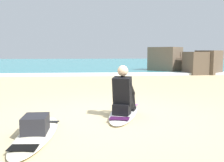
{
  "coord_description": "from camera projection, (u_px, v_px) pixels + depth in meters",
  "views": [
    {
      "loc": [
        -0.46,
        -5.19,
        1.29
      ],
      "look_at": [
        0.14,
        1.37,
        0.55
      ],
      "focal_mm": 42.58,
      "sensor_mm": 36.0,
      "label": 1
    }
  ],
  "objects": [
    {
      "name": "rock_outcrop_distant",
      "position": [
        180.0,
        62.0,
        16.02
      ],
      "size": [
        3.92,
        3.95,
        1.54
      ],
      "color": "brown",
      "rests_on": "ground"
    },
    {
      "name": "sea",
      "position": [
        92.0,
        63.0,
        27.84
      ],
      "size": [
        80.0,
        28.0,
        0.1
      ],
      "primitive_type": "cube",
      "color": "teal",
      "rests_on": "ground"
    },
    {
      "name": "breaking_foam",
      "position": [
        96.0,
        74.0,
        14.28
      ],
      "size": [
        80.0,
        0.9,
        0.11
      ],
      "primitive_type": "cube",
      "color": "white",
      "rests_on": "ground"
    },
    {
      "name": "surfboard_spare_near",
      "position": [
        37.0,
        134.0,
        4.04
      ],
      "size": [
        0.66,
        2.12,
        0.08
      ],
      "color": "#EFE5C6",
      "rests_on": "ground"
    },
    {
      "name": "ground_plane",
      "position": [
        111.0,
        116.0,
        5.32
      ],
      "size": [
        80.0,
        80.0,
        0.0
      ],
      "primitive_type": "plane",
      "color": "#CCB584"
    },
    {
      "name": "surfboard_main",
      "position": [
        124.0,
        112.0,
        5.51
      ],
      "size": [
        1.06,
        2.2,
        0.08
      ],
      "color": "white",
      "rests_on": "ground"
    },
    {
      "name": "surfer_seated",
      "position": [
        123.0,
        95.0,
        5.22
      ],
      "size": [
        0.57,
        0.77,
        0.95
      ],
      "color": "black",
      "rests_on": "surfboard_main"
    },
    {
      "name": "beach_bag",
      "position": [
        36.0,
        126.0,
        4.04
      ],
      "size": [
        0.36,
        0.48,
        0.32
      ],
      "primitive_type": "cube",
      "rotation": [
        0.0,
        0.0,
        -0.01
      ],
      "color": "#232328",
      "rests_on": "ground"
    }
  ]
}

